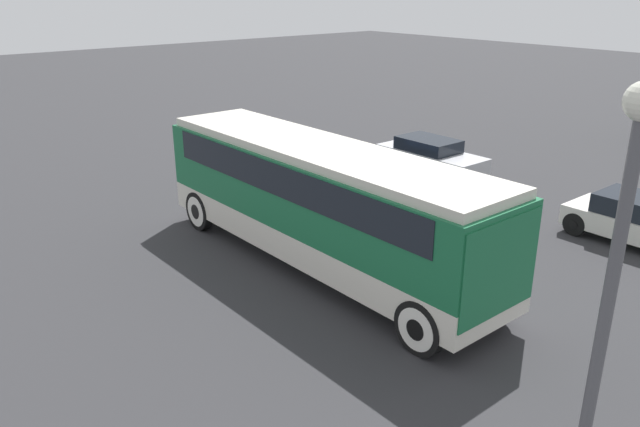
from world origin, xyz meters
TOP-DOWN VIEW (x-y plane):
  - ground_plane at (0.00, 0.00)m, footprint 120.00×120.00m
  - tour_bus at (0.10, 0.00)m, footprint 10.96×2.61m
  - parked_car_near at (4.71, 7.97)m, footprint 4.04×1.81m
  - parked_car_mid at (-5.55, 4.98)m, footprint 4.27×1.78m
  - parked_car_far at (-4.00, 9.03)m, footprint 4.48×1.81m
  - lamp_post at (8.79, -2.91)m, footprint 0.44×0.44m

SIDE VIEW (x-z plane):
  - ground_plane at x=0.00m, z-range 0.00..0.00m
  - parked_car_far at x=-4.00m, z-range 0.00..1.31m
  - parked_car_near at x=4.71m, z-range 0.00..1.39m
  - parked_car_mid at x=-5.55m, z-range 0.00..1.39m
  - tour_bus at x=0.10m, z-range 0.35..3.62m
  - lamp_post at x=8.79m, z-range 0.92..7.08m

